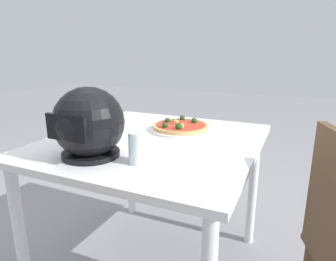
{
  "coord_description": "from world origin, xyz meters",
  "views": [
    {
      "loc": [
        -0.61,
        1.19,
        1.14
      ],
      "look_at": [
        -0.03,
        -0.1,
        0.75
      ],
      "focal_mm": 31.52,
      "sensor_mm": 36.0,
      "label": 1
    }
  ],
  "objects": [
    {
      "name": "motorcycle_helmet",
      "position": [
        0.12,
        0.31,
        0.86
      ],
      "size": [
        0.28,
        0.28,
        0.28
      ],
      "color": "black",
      "rests_on": "dining_table"
    },
    {
      "name": "pizza_plate",
      "position": [
        -0.06,
        -0.2,
        0.74
      ],
      "size": [
        0.33,
        0.33,
        0.01
      ],
      "primitive_type": "cylinder",
      "color": "white",
      "rests_on": "dining_table"
    },
    {
      "name": "dining_table",
      "position": [
        0.0,
        0.0,
        0.64
      ],
      "size": [
        0.95,
        1.02,
        0.73
      ],
      "color": "white",
      "rests_on": "ground"
    },
    {
      "name": "pizza",
      "position": [
        -0.06,
        -0.2,
        0.75
      ],
      "size": [
        0.3,
        0.3,
        0.05
      ],
      "color": "tan",
      "rests_on": "pizza_plate"
    },
    {
      "name": "drinking_glass",
      "position": [
        -0.09,
        0.3,
        0.79
      ],
      "size": [
        0.07,
        0.07,
        0.12
      ],
      "primitive_type": "cylinder",
      "color": "silver",
      "rests_on": "dining_table"
    }
  ]
}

